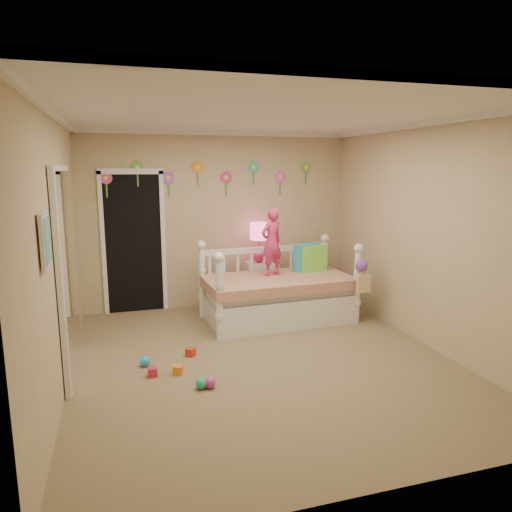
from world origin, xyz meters
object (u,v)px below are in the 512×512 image
object	(u,v)px
nightstand	(259,284)
table_lamp	(259,236)
daybed	(278,281)
child	(272,242)

from	to	relation	value
nightstand	table_lamp	xyz separation A→B (m)	(0.00, 0.00, 0.74)
table_lamp	daybed	bearing A→B (deg)	-85.70
nightstand	table_lamp	distance (m)	0.74
table_lamp	child	bearing A→B (deg)	-89.89
daybed	child	size ratio (longest dim) A/B	2.18
nightstand	table_lamp	world-z (taller)	table_lamp
daybed	child	world-z (taller)	child
nightstand	table_lamp	bearing A→B (deg)	0.00
child	nightstand	bearing A→B (deg)	-111.21
child	daybed	bearing A→B (deg)	91.22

